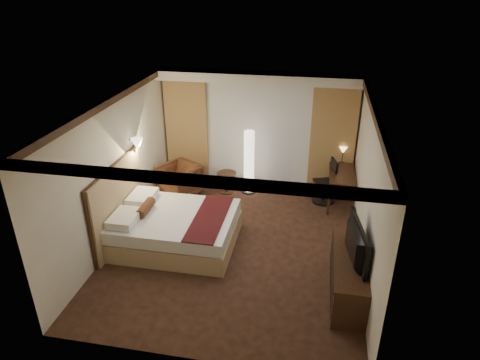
% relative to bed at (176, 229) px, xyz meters
% --- Properties ---
extents(floor, '(4.50, 5.50, 0.01)m').
position_rel_bed_xyz_m(floor, '(1.10, 0.19, -0.32)').
color(floor, black).
rests_on(floor, ground).
extents(ceiling, '(4.50, 5.50, 0.01)m').
position_rel_bed_xyz_m(ceiling, '(1.10, 0.19, 2.38)').
color(ceiling, white).
rests_on(ceiling, back_wall).
extents(back_wall, '(4.50, 0.02, 2.70)m').
position_rel_bed_xyz_m(back_wall, '(1.10, 2.94, 1.03)').
color(back_wall, beige).
rests_on(back_wall, floor).
extents(left_wall, '(0.02, 5.50, 2.70)m').
position_rel_bed_xyz_m(left_wall, '(-1.15, 0.19, 1.03)').
color(left_wall, beige).
rests_on(left_wall, floor).
extents(right_wall, '(0.02, 5.50, 2.70)m').
position_rel_bed_xyz_m(right_wall, '(3.35, 0.19, 1.03)').
color(right_wall, beige).
rests_on(right_wall, floor).
extents(crown_molding, '(4.50, 5.50, 0.12)m').
position_rel_bed_xyz_m(crown_molding, '(1.10, 0.19, 2.32)').
color(crown_molding, black).
rests_on(crown_molding, ceiling).
extents(soffit, '(4.50, 0.50, 0.20)m').
position_rel_bed_xyz_m(soffit, '(1.10, 2.69, 2.28)').
color(soffit, white).
rests_on(soffit, ceiling).
extents(curtain_sheer, '(2.48, 0.04, 2.45)m').
position_rel_bed_xyz_m(curtain_sheer, '(1.10, 2.86, 0.93)').
color(curtain_sheer, silver).
rests_on(curtain_sheer, back_wall).
extents(curtain_left_drape, '(1.00, 0.14, 2.45)m').
position_rel_bed_xyz_m(curtain_left_drape, '(-0.60, 2.80, 0.93)').
color(curtain_left_drape, '#AB7D4E').
rests_on(curtain_left_drape, back_wall).
extents(curtain_right_drape, '(1.00, 0.14, 2.45)m').
position_rel_bed_xyz_m(curtain_right_drape, '(2.80, 2.80, 0.93)').
color(curtain_right_drape, '#AB7D4E').
rests_on(curtain_right_drape, back_wall).
extents(wall_sconce, '(0.24, 0.24, 0.24)m').
position_rel_bed_xyz_m(wall_sconce, '(-0.99, 0.85, 1.30)').
color(wall_sconce, white).
rests_on(wall_sconce, left_wall).
extents(bed, '(2.18, 1.70, 0.64)m').
position_rel_bed_xyz_m(bed, '(0.00, 0.00, 0.00)').
color(bed, white).
rests_on(bed, floor).
extents(headboard, '(0.12, 2.00, 1.50)m').
position_rel_bed_xyz_m(headboard, '(-1.10, 0.00, 0.43)').
color(headboard, tan).
rests_on(headboard, floor).
extents(armchair, '(1.06, 1.04, 0.82)m').
position_rel_bed_xyz_m(armchair, '(-0.54, 1.90, 0.09)').
color(armchair, '#472015').
rests_on(armchair, floor).
extents(side_table, '(0.45, 0.45, 0.49)m').
position_rel_bed_xyz_m(side_table, '(0.48, 2.23, -0.07)').
color(side_table, black).
rests_on(side_table, floor).
extents(floor_lamp, '(0.32, 0.32, 1.51)m').
position_rel_bed_xyz_m(floor_lamp, '(0.98, 2.34, 0.43)').
color(floor_lamp, white).
rests_on(floor_lamp, floor).
extents(desk, '(0.55, 1.32, 0.75)m').
position_rel_bed_xyz_m(desk, '(3.05, 2.23, 0.06)').
color(desk, black).
rests_on(desk, floor).
extents(desk_lamp, '(0.18, 0.18, 0.34)m').
position_rel_bed_xyz_m(desk_lamp, '(3.05, 2.74, 0.60)').
color(desk_lamp, '#FFD899').
rests_on(desk_lamp, desk).
extents(office_chair, '(0.61, 0.61, 1.01)m').
position_rel_bed_xyz_m(office_chair, '(2.69, 2.18, 0.19)').
color(office_chair, black).
rests_on(office_chair, floor).
extents(dresser, '(0.50, 1.73, 0.67)m').
position_rel_bed_xyz_m(dresser, '(3.10, -0.82, 0.02)').
color(dresser, black).
rests_on(dresser, floor).
extents(television, '(0.83, 1.24, 0.15)m').
position_rel_bed_xyz_m(television, '(3.07, -0.82, 0.69)').
color(television, black).
rests_on(television, dresser).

